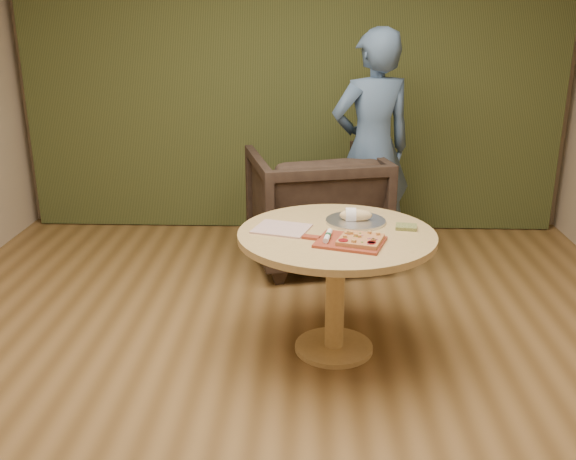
# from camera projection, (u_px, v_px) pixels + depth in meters

# --- Properties ---
(room_shell) EXTENTS (5.04, 6.04, 2.84)m
(room_shell) POSITION_uv_depth(u_px,v_px,m) (273.00, 135.00, 2.93)
(room_shell) COLOR olive
(room_shell) RESTS_ON ground
(curtain) EXTENTS (4.80, 0.14, 2.78)m
(curtain) POSITION_uv_depth(u_px,v_px,m) (292.00, 75.00, 5.68)
(curtain) COLOR #333C1B
(curtain) RESTS_ON ground
(pedestal_table) EXTENTS (1.13, 1.13, 0.75)m
(pedestal_table) POSITION_uv_depth(u_px,v_px,m) (336.00, 255.00, 3.68)
(pedestal_table) COLOR tan
(pedestal_table) RESTS_ON ground
(pizza_paddle) EXTENTS (0.47, 0.37, 0.01)m
(pizza_paddle) POSITION_uv_depth(u_px,v_px,m) (348.00, 242.00, 3.46)
(pizza_paddle) COLOR #9B3D27
(pizza_paddle) RESTS_ON pedestal_table
(flatbread_pizza) EXTENTS (0.28, 0.28, 0.04)m
(flatbread_pizza) POSITION_uv_depth(u_px,v_px,m) (360.00, 240.00, 3.43)
(flatbread_pizza) COLOR tan
(flatbread_pizza) RESTS_ON pizza_paddle
(cutlery_roll) EXTENTS (0.06, 0.20, 0.03)m
(cutlery_roll) POSITION_uv_depth(u_px,v_px,m) (328.00, 236.00, 3.48)
(cutlery_roll) COLOR white
(cutlery_roll) RESTS_ON pizza_paddle
(newspaper) EXTENTS (0.36, 0.33, 0.01)m
(newspaper) POSITION_uv_depth(u_px,v_px,m) (282.00, 229.00, 3.67)
(newspaper) COLOR white
(newspaper) RESTS_ON pedestal_table
(serving_tray) EXTENTS (0.36, 0.36, 0.02)m
(serving_tray) POSITION_uv_depth(u_px,v_px,m) (356.00, 221.00, 3.80)
(serving_tray) COLOR silver
(serving_tray) RESTS_ON pedestal_table
(bread_roll) EXTENTS (0.19, 0.09, 0.09)m
(bread_roll) POSITION_uv_depth(u_px,v_px,m) (354.00, 215.00, 3.79)
(bread_roll) COLOR beige
(bread_roll) RESTS_ON serving_tray
(green_packet) EXTENTS (0.13, 0.12, 0.02)m
(green_packet) POSITION_uv_depth(u_px,v_px,m) (406.00, 227.00, 3.69)
(green_packet) COLOR #545F2B
(green_packet) RESTS_ON pedestal_table
(armchair) EXTENTS (1.17, 1.13, 1.01)m
(armchair) POSITION_uv_depth(u_px,v_px,m) (315.00, 201.00, 5.10)
(armchair) COLOR black
(armchair) RESTS_ON ground
(person_standing) EXTENTS (0.78, 0.64, 1.83)m
(person_standing) POSITION_uv_depth(u_px,v_px,m) (372.00, 149.00, 4.99)
(person_standing) COLOR #425D81
(person_standing) RESTS_ON ground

